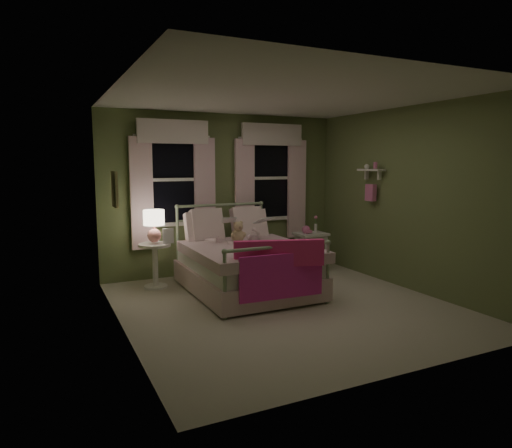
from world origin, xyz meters
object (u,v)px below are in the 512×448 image
child_left (216,223)px  child_right (251,222)px  bed (245,264)px  nightstand_left (155,259)px  nightstand_right (311,239)px  table_lamp (154,223)px  teddy_bear (238,233)px

child_left → child_right: child_left is taller
child_left → bed: bearing=101.1°
nightstand_left → nightstand_right: 2.60m
child_left → nightstand_left: (-0.84, 0.29, -0.52)m
child_right → nightstand_right: child_right is taller
bed → child_left: (-0.28, 0.42, 0.56)m
table_lamp → child_left: bearing=-19.4°
bed → table_lamp: bed is taller
child_right → nightstand_left: child_right is taller
nightstand_left → nightstand_right: (2.60, -0.11, 0.13)m
child_right → teddy_bear: size_ratio=2.17×
child_right → teddy_bear: (-0.28, -0.16, -0.13)m
nightstand_left → table_lamp: bearing=90.0°
child_left → teddy_bear: child_left is taller
bed → teddy_bear: size_ratio=6.33×
nightstand_right → bed: bearing=-157.6°
bed → child_left: child_left is taller
bed → table_lamp: size_ratio=4.34×
child_right → nightstand_right: bearing=-152.8°
nightstand_right → child_left: bearing=-173.9°
child_right → nightstand_left: (-1.40, 0.29, -0.50)m
bed → nightstand_right: 1.61m
bed → table_lamp: (-1.12, 0.72, 0.57)m
child_right → teddy_bear: 0.35m
child_right → nightstand_left: size_ratio=1.07×
child_right → bed: bearing=74.7°
nightstand_right → child_right: bearing=-171.1°
nightstand_left → table_lamp: 0.54m
bed → teddy_bear: bed is taller
teddy_bear → nightstand_left: bearing=157.9°
child_left → table_lamp: bearing=-41.9°
child_left → nightstand_right: (1.76, 0.19, -0.39)m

